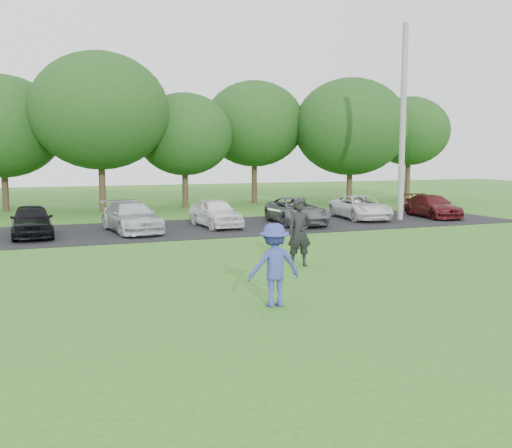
{
  "coord_description": "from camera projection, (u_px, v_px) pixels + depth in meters",
  "views": [
    {
      "loc": [
        -5.44,
        -10.51,
        3.11
      ],
      "look_at": [
        0.0,
        3.5,
        1.3
      ],
      "focal_mm": 40.0,
      "sensor_mm": 36.0,
      "label": 1
    }
  ],
  "objects": [
    {
      "name": "ground",
      "position": [
        316.0,
        303.0,
        12.06
      ],
      "size": [
        100.0,
        100.0,
        0.0
      ],
      "primitive_type": "plane",
      "color": "#316A1E",
      "rests_on": "ground"
    },
    {
      "name": "frisbee_player",
      "position": [
        274.0,
        265.0,
        11.74
      ],
      "size": [
        1.14,
        0.68,
        2.06
      ],
      "color": "#363F98",
      "rests_on": "ground"
    },
    {
      "name": "tree_row",
      "position": [
        160.0,
        124.0,
        33.07
      ],
      "size": [
        42.39,
        9.85,
        8.64
      ],
      "color": "#38281C",
      "rests_on": "ground"
    },
    {
      "name": "camera_bystander",
      "position": [
        300.0,
        233.0,
        16.0
      ],
      "size": [
        0.75,
        0.54,
        1.91
      ],
      "color": "black",
      "rests_on": "ground"
    },
    {
      "name": "utility_pole",
      "position": [
        403.0,
        123.0,
        27.01
      ],
      "size": [
        0.28,
        0.28,
        9.24
      ],
      "primitive_type": "cylinder",
      "color": "gray",
      "rests_on": "ground"
    },
    {
      "name": "parking_lot",
      "position": [
        175.0,
        229.0,
        24.08
      ],
      "size": [
        32.0,
        6.5,
        0.03
      ],
      "primitive_type": "cube",
      "color": "black",
      "rests_on": "ground"
    },
    {
      "name": "parked_cars",
      "position": [
        206.0,
        214.0,
        24.45
      ],
      "size": [
        28.14,
        5.11,
        1.25
      ],
      "color": "silver",
      "rests_on": "parking_lot"
    }
  ]
}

